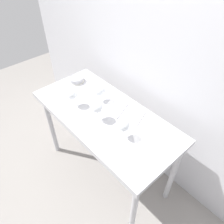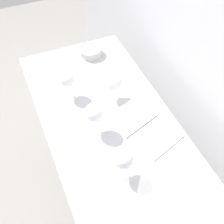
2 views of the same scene
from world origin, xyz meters
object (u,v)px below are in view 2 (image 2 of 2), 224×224
object	(u,v)px
wine_glass_far_left	(113,82)
tasting_sheet_upper	(169,185)
wine_glass_near_right	(124,159)
open_notebook	(143,127)
tasting_sheet_lower	(107,75)
wine_glass_near_left	(67,79)
wine_glass_near_center	(95,113)
tasting_bowl	(91,51)

from	to	relation	value
wine_glass_far_left	tasting_sheet_upper	xyz separation A→B (m)	(0.59, 0.01, -0.11)
wine_glass_near_right	open_notebook	distance (m)	0.31
wine_glass_far_left	tasting_sheet_lower	bearing A→B (deg)	167.93
wine_glass_far_left	wine_glass_near_left	distance (m)	0.24
wine_glass_near_center	wine_glass_far_left	world-z (taller)	wine_glass_near_center
wine_glass_near_right	tasting_bowl	size ratio (longest dim) A/B	1.15
wine_glass_near_center	open_notebook	size ratio (longest dim) A/B	0.44
open_notebook	tasting_bowl	world-z (taller)	tasting_bowl
wine_glass_near_center	tasting_sheet_lower	bearing A→B (deg)	149.63
open_notebook	wine_glass_near_right	bearing A→B (deg)	-63.99
wine_glass_far_left	tasting_bowl	size ratio (longest dim) A/B	1.12
open_notebook	wine_glass_far_left	bearing A→B (deg)	173.69
wine_glass_near_left	tasting_sheet_upper	xyz separation A→B (m)	(0.70, 0.23, -0.12)
tasting_sheet_upper	tasting_sheet_lower	bearing A→B (deg)	-145.68
open_notebook	tasting_sheet_lower	size ratio (longest dim) A/B	1.58
wine_glass_near_center	tasting_sheet_lower	distance (m)	0.43
wine_glass_near_center	tasting_sheet_upper	xyz separation A→B (m)	(0.42, 0.18, -0.13)
wine_glass_near_right	tasting_sheet_lower	xyz separation A→B (m)	(-0.64, 0.19, -0.12)
wine_glass_near_left	tasting_sheet_lower	distance (m)	0.29
tasting_sheet_lower	open_notebook	bearing A→B (deg)	-5.60
tasting_bowl	open_notebook	bearing A→B (deg)	3.68
wine_glass_far_left	tasting_sheet_lower	xyz separation A→B (m)	(-0.18, 0.04, -0.11)
wine_glass_near_center	tasting_sheet_upper	size ratio (longest dim) A/B	0.70
tasting_bowl	wine_glass_near_right	bearing A→B (deg)	-10.68
wine_glass_near_right	tasting_bowl	world-z (taller)	wine_glass_near_right
wine_glass_near_right	tasting_sheet_lower	bearing A→B (deg)	163.86
wine_glass_near_center	tasting_bowl	xyz separation A→B (m)	(-0.58, 0.19, -0.10)
wine_glass_near_right	tasting_sheet_upper	xyz separation A→B (m)	(0.13, 0.16, -0.12)
tasting_bowl	tasting_sheet_lower	bearing A→B (deg)	5.91
wine_glass_near_left	tasting_sheet_upper	bearing A→B (deg)	18.34
open_notebook	tasting_sheet_lower	bearing A→B (deg)	163.15
wine_glass_far_left	wine_glass_near_left	size ratio (longest dim) A/B	0.99
tasting_sheet_lower	tasting_bowl	xyz separation A→B (m)	(-0.22, -0.02, 0.03)
wine_glass_near_left	wine_glass_near_right	world-z (taller)	wine_glass_near_right
tasting_sheet_upper	tasting_sheet_lower	xyz separation A→B (m)	(-0.77, 0.02, 0.00)
wine_glass_near_left	tasting_sheet_upper	size ratio (longest dim) A/B	0.66
wine_glass_near_right	open_notebook	world-z (taller)	wine_glass_near_right
wine_glass_near_center	open_notebook	world-z (taller)	wine_glass_near_center
wine_glass_far_left	wine_glass_near_right	world-z (taller)	wine_glass_near_right
wine_glass_near_center	tasting_sheet_upper	bearing A→B (deg)	23.84
wine_glass_near_right	wine_glass_near_left	bearing A→B (deg)	-172.96
tasting_sheet_upper	tasting_bowl	world-z (taller)	tasting_bowl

